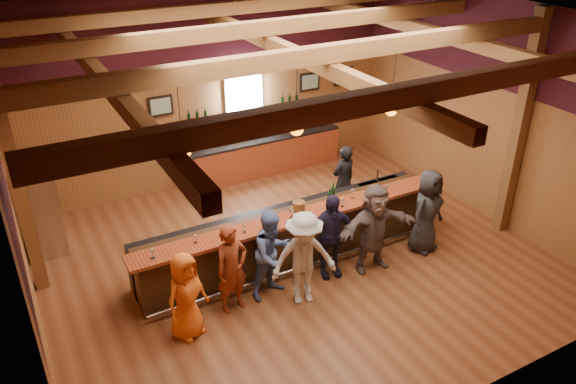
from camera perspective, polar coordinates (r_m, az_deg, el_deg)
name	(u,v)px	position (r m, az deg, el deg)	size (l,w,h in m)	color
room	(295,99)	(9.40, 0.72, 9.47)	(9.04, 9.00, 4.52)	brown
bar_counter	(293,234)	(10.64, 0.47, -4.26)	(6.30, 1.07, 1.11)	black
back_bar_cabinet	(264,156)	(13.94, -2.41, 3.71)	(4.00, 0.52, 0.95)	maroon
window	(244,94)	(13.41, -4.54, 9.86)	(0.95, 0.09, 0.95)	silver
framed_pictures	(276,87)	(13.74, -1.18, 10.61)	(5.35, 0.05, 0.45)	black
wine_shelves	(245,113)	(13.49, -4.35, 8.05)	(3.00, 0.18, 0.30)	maroon
pendant_lights	(297,128)	(9.52, 0.87, 6.49)	(4.24, 0.24, 1.37)	black
stainless_fridge	(39,212)	(11.59, -23.94, -1.84)	(0.70, 0.70, 1.80)	silver
customer_orange	(186,296)	(8.89, -10.33, -10.33)	(0.73, 0.48, 1.49)	orange
customer_redvest	(232,269)	(9.27, -5.72, -7.76)	(0.59, 0.38, 1.60)	maroon
customer_denim	(273,254)	(9.55, -1.57, -6.32)	(0.79, 0.62, 1.62)	#526AA5
customer_white	(304,259)	(9.36, 1.62, -6.79)	(1.11, 0.64, 1.72)	beige
customer_navy	(330,236)	(10.03, 4.33, -4.48)	(0.96, 0.40, 1.65)	black
customer_brown	(374,228)	(10.28, 8.75, -3.63)	(1.60, 0.51, 1.72)	#655651
customer_dark	(427,211)	(11.04, 13.93, -1.90)	(0.83, 0.54, 1.69)	#262628
bartender	(343,181)	(12.00, 5.64, 1.12)	(0.59, 0.38, 1.61)	black
ice_bucket	(299,208)	(10.05, 1.12, -1.62)	(0.22, 0.22, 0.24)	brown
bottle_a	(333,194)	(10.46, 4.60, -0.25)	(0.08, 0.08, 0.39)	black
bottle_b	(329,199)	(10.36, 4.23, -0.67)	(0.07, 0.07, 0.33)	black
glass_a	(152,251)	(9.10, -13.64, -5.86)	(0.08, 0.08, 0.19)	silver
glass_b	(195,237)	(9.36, -9.41, -4.52)	(0.07, 0.07, 0.16)	silver
glass_c	(221,229)	(9.47, -6.86, -3.72)	(0.09, 0.09, 0.20)	silver
glass_d	(244,226)	(9.53, -4.46, -3.48)	(0.08, 0.08, 0.18)	silver
glass_e	(292,211)	(9.91, 0.38, -1.94)	(0.09, 0.09, 0.20)	silver
glass_f	(342,200)	(10.33, 5.53, -0.85)	(0.08, 0.08, 0.18)	silver
glass_g	(353,192)	(10.62, 6.59, 0.04)	(0.09, 0.09, 0.20)	silver
glass_h	(387,186)	(10.92, 9.99, 0.56)	(0.08, 0.08, 0.19)	silver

